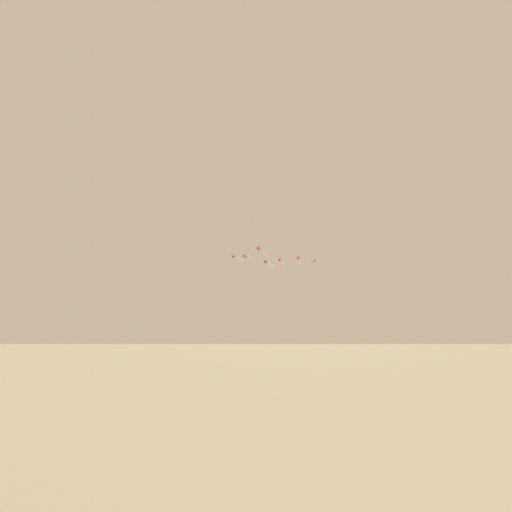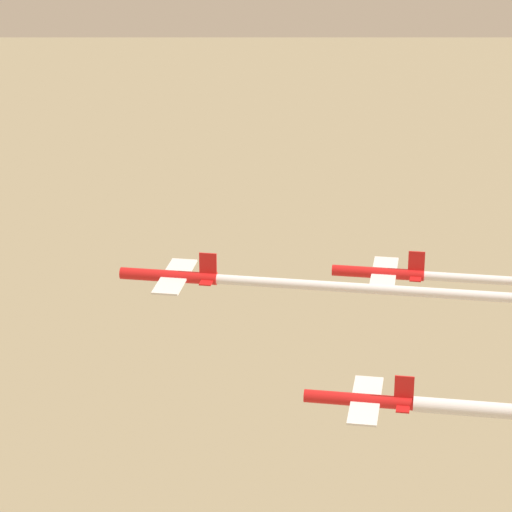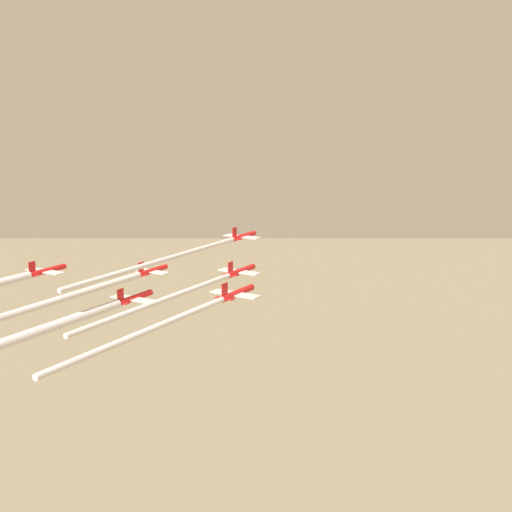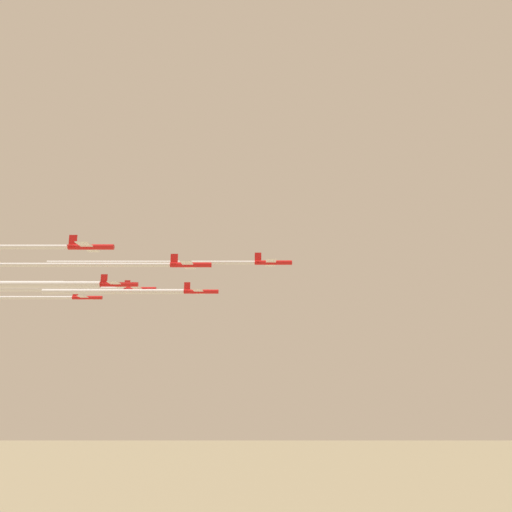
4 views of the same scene
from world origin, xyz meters
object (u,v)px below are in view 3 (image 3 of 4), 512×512
at_px(jet_3, 46,271).
at_px(jet_5, 236,293).
at_px(jet_4, 133,298).
at_px(jet_1, 151,271).
at_px(jet_0, 243,236).
at_px(jet_2, 240,271).

height_order(jet_3, jet_5, jet_5).
xyz_separation_m(jet_4, jet_5, (9.09, -16.12, 3.29)).
height_order(jet_1, jet_5, jet_5).
bearing_deg(jet_3, jet_1, 59.53).
height_order(jet_0, jet_2, jet_0).
bearing_deg(jet_2, jet_3, -150.46).
height_order(jet_0, jet_4, jet_0).
bearing_deg(jet_0, jet_5, -59.53).
bearing_deg(jet_4, jet_5, 0.00).
xyz_separation_m(jet_2, jet_4, (-18.25, 0.33, -2.14)).
bearing_deg(jet_5, jet_3, 180.00).
xyz_separation_m(jet_0, jet_4, (-27.41, -15.46, -4.56)).
distance_m(jet_1, jet_3, 18.37).
relative_size(jet_0, jet_2, 1.00).
distance_m(jet_2, jet_5, 18.29).
distance_m(jet_0, jet_1, 18.83).
relative_size(jet_3, jet_4, 1.00).
bearing_deg(jet_1, jet_2, -0.00).
distance_m(jet_3, jet_4, 18.62).
xyz_separation_m(jet_3, jet_4, (9.09, -16.12, -2.03)).
bearing_deg(jet_4, jet_2, 59.53).
bearing_deg(jet_0, jet_2, -59.53).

